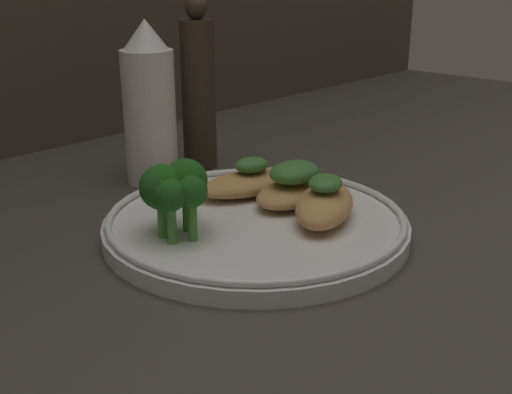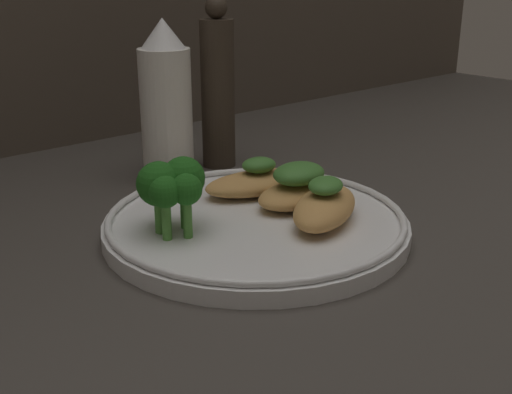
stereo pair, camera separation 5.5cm
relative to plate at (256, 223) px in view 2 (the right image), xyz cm
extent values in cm
cube|color=#3D3833|center=(0.00, 0.00, -1.49)|extent=(180.00, 180.00, 1.00)
cylinder|color=white|center=(0.00, 0.00, -0.29)|extent=(26.41, 26.41, 1.40)
torus|color=white|center=(0.00, 0.00, 0.71)|extent=(25.81, 25.81, 0.60)
ellipsoid|color=tan|center=(3.92, -4.40, 1.72)|extent=(10.95, 8.82, 2.63)
ellipsoid|color=#3D752D|center=(3.92, -4.40, 3.71)|extent=(4.51, 4.21, 1.36)
ellipsoid|color=tan|center=(5.12, 0.23, 1.43)|extent=(8.84, 5.40, 2.05)
ellipsoid|color=#3D752D|center=(5.12, 0.23, 3.43)|extent=(5.21, 4.20, 1.93)
ellipsoid|color=tan|center=(4.55, 4.81, 1.46)|extent=(11.89, 7.69, 2.09)
ellipsoid|color=#3D752D|center=(4.55, 4.81, 3.23)|extent=(3.92, 3.44, 1.45)
cylinder|color=#4C8E38|center=(-5.78, 2.37, 1.97)|extent=(0.74, 0.74, 3.13)
sphere|color=#1E5B19|center=(-5.78, 2.37, 4.79)|extent=(3.57, 3.57, 3.57)
cylinder|color=#4C8E38|center=(-6.75, 4.17, 1.54)|extent=(0.92, 0.92, 2.26)
sphere|color=#1E5B19|center=(-6.75, 4.17, 3.73)|extent=(3.02, 3.02, 3.02)
cylinder|color=#4C8E38|center=(-7.82, 2.88, 1.87)|extent=(0.98, 0.98, 2.93)
sphere|color=#1E5B19|center=(-7.82, 2.88, 4.62)|extent=(3.66, 3.66, 3.66)
cylinder|color=#4C8E38|center=(-8.26, 1.34, 1.98)|extent=(0.77, 0.77, 3.13)
sphere|color=#1E5B19|center=(-8.26, 1.34, 4.45)|extent=(2.58, 2.58, 2.58)
cylinder|color=#4C8E38|center=(-6.77, 0.57, 2.02)|extent=(0.74, 0.74, 3.21)
sphere|color=#1E5B19|center=(-6.77, 0.57, 4.52)|extent=(2.55, 2.55, 2.55)
cylinder|color=white|center=(3.06, 18.05, 6.00)|extent=(5.50, 5.50, 13.97)
cone|color=white|center=(3.06, 18.05, 14.52)|extent=(4.67, 4.67, 3.07)
cylinder|color=#382D23|center=(10.02, 18.05, 7.28)|extent=(3.79, 3.79, 16.54)
sphere|color=#382D23|center=(10.02, 18.05, 16.78)|extent=(2.47, 2.47, 2.47)
camera|label=1|loc=(-37.77, -35.06, 21.29)|focal=45.00mm
camera|label=2|loc=(-33.84, -38.87, 21.29)|focal=45.00mm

